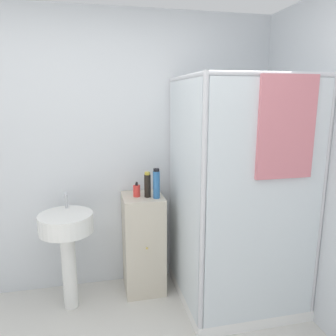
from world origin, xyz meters
The scene contains 7 objects.
wall_back centered at (0.00, 1.70, 1.25)m, with size 6.40×0.06×2.50m, color silver.
shower_enclosure centered at (1.13, 1.10, 0.51)m, with size 0.96×0.99×1.92m.
vanity_cabinet centered at (0.42, 1.47, 0.45)m, with size 0.35×0.41×0.90m.
sink centered at (-0.23, 1.34, 0.65)m, with size 0.44×0.44×0.97m.
soap_dispenser centered at (0.36, 1.46, 0.96)m, with size 0.06×0.06×0.13m.
shampoo_bottle_tall_black centered at (0.46, 1.43, 1.01)m, with size 0.06×0.06×0.22m.
shampoo_bottle_blue centered at (0.53, 1.38, 1.03)m, with size 0.06×0.06×0.26m.
Camera 1 is at (0.03, -1.28, 1.76)m, focal length 35.00 mm.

